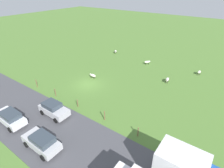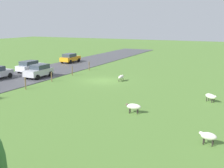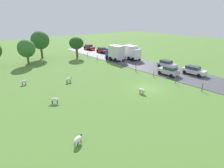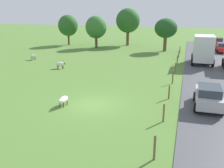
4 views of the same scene
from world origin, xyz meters
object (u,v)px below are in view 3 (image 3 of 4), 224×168
(sheep_1, at_px, (24,82))
(car_1, at_px, (102,50))
(sheep_2, at_px, (54,100))
(tree_1, at_px, (76,43))
(sheep_3, at_px, (78,139))
(car_5, at_px, (89,47))
(truck_0, at_px, (115,53))
(car_2, at_px, (169,71))
(truck_1, at_px, (132,52))
(car_4, at_px, (194,70))
(car_3, at_px, (167,64))
(sheep_0, at_px, (69,79))
(tree_3, at_px, (26,49))
(tree_2, at_px, (40,40))
(sheep_4, at_px, (142,90))

(sheep_1, height_order, car_1, car_1)
(sheep_2, bearing_deg, tree_1, 54.78)
(sheep_1, bearing_deg, tree_1, 37.28)
(sheep_3, relative_size, car_1, 0.30)
(car_5, bearing_deg, truck_0, -101.20)
(car_2, bearing_deg, truck_1, 74.22)
(sheep_3, relative_size, car_5, 0.26)
(sheep_1, distance_m, car_1, 29.56)
(sheep_3, distance_m, car_4, 27.03)
(truck_0, height_order, car_3, truck_0)
(tree_1, height_order, car_4, tree_1)
(sheep_0, xyz_separation_m, tree_3, (-1.48, 16.73, 3.08))
(tree_1, bearing_deg, tree_3, 178.32)
(tree_1, distance_m, car_4, 29.03)
(truck_0, xyz_separation_m, car_2, (-0.20, -15.59, -1.05))
(sheep_2, xyz_separation_m, truck_0, (21.38, 13.40, 1.46))
(sheep_3, relative_size, car_2, 0.29)
(car_4, bearing_deg, truck_1, 90.21)
(sheep_2, height_order, car_3, car_3)
(car_5, bearing_deg, sheep_0, -128.89)
(sheep_0, bearing_deg, tree_2, 81.25)
(sheep_2, xyz_separation_m, car_3, (25.19, 1.06, 0.38))
(sheep_0, height_order, sheep_4, sheep_0)
(car_3, height_order, car_5, car_3)
(sheep_2, relative_size, tree_2, 0.17)
(sheep_4, bearing_deg, tree_2, 94.66)
(sheep_4, bearing_deg, truck_1, 49.00)
(tree_1, relative_size, car_4, 1.25)
(sheep_4, relative_size, car_2, 0.32)
(car_2, bearing_deg, sheep_2, 174.09)
(sheep_2, distance_m, car_2, 21.30)
(tree_1, relative_size, truck_1, 1.25)
(sheep_0, bearing_deg, sheep_2, -129.76)
(tree_3, height_order, car_4, tree_3)
(sheep_3, relative_size, tree_3, 0.20)
(tree_3, relative_size, car_1, 1.48)
(truck_1, bearing_deg, car_2, -105.78)
(sheep_2, bearing_deg, sheep_3, -100.60)
(sheep_3, xyz_separation_m, car_4, (26.74, 3.90, 0.42))
(sheep_4, bearing_deg, car_5, 68.59)
(car_1, distance_m, car_2, 26.11)
(sheep_2, bearing_deg, car_3, 2.40)
(sheep_0, height_order, tree_2, tree_2)
(truck_1, distance_m, car_5, 19.17)
(sheep_0, xyz_separation_m, sheep_1, (-6.05, 3.55, -0.02))
(truck_1, distance_m, car_2, 14.14)
(tree_3, bearing_deg, tree_1, -1.68)
(car_3, bearing_deg, car_4, -91.07)
(truck_1, height_order, car_4, truck_1)
(car_2, xyz_separation_m, car_3, (4.01, 3.25, -0.03))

